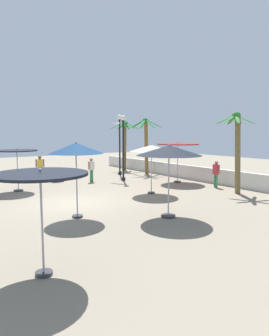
{
  "coord_description": "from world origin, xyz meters",
  "views": [
    {
      "loc": [
        12.46,
        -5.66,
        3.24
      ],
      "look_at": [
        0.0,
        3.32,
        1.4
      ],
      "focal_mm": 32.28,
      "sensor_mm": 36.0,
      "label": 1
    }
  ],
  "objects": [
    {
      "name": "boundary_wall",
      "position": [
        0.0,
        9.5,
        0.47
      ],
      "size": [
        25.2,
        0.3,
        0.95
      ],
      "primitive_type": "cube",
      "color": "silver",
      "rests_on": "ground_plane"
    },
    {
      "name": "patio_umbrella_3",
      "position": [
        5.95,
        -3.51,
        2.2
      ],
      "size": [
        2.09,
        2.09,
        2.45
      ],
      "color": "#333338",
      "rests_on": "ground_plane"
    },
    {
      "name": "patio_umbrella_5",
      "position": [
        -1.56,
        7.86,
        2.36
      ],
      "size": [
        2.66,
        2.66,
        2.6
      ],
      "color": "#333338",
      "rests_on": "ground_plane"
    },
    {
      "name": "patio_umbrella_1",
      "position": [
        -4.54,
        -1.28,
        2.07
      ],
      "size": [
        2.16,
        2.16,
        2.36
      ],
      "color": "#333338",
      "rests_on": "ground_plane"
    },
    {
      "name": "guest_1",
      "position": [
        -4.99,
        3.46,
        0.94
      ],
      "size": [
        0.34,
        0.53,
        1.56
      ],
      "color": "#3F8C59",
      "rests_on": "ground_plane"
    },
    {
      "name": "patio_umbrella_0",
      "position": [
        0.25,
        4.24,
        2.38
      ],
      "size": [
        2.28,
        2.28,
        2.62
      ],
      "color": "#333338",
      "rests_on": "ground_plane"
    },
    {
      "name": "lamp_post_0",
      "position": [
        -4.21,
        5.44,
        2.58
      ],
      "size": [
        0.36,
        0.36,
        4.31
      ],
      "color": "black",
      "rests_on": "ground_plane"
    },
    {
      "name": "ground_plane",
      "position": [
        0.0,
        0.0,
        0.0
      ],
      "size": [
        56.0,
        56.0,
        0.0
      ],
      "primitive_type": "plane",
      "color": "gray"
    },
    {
      "name": "palm_tree_0",
      "position": [
        -8.85,
        8.66,
        2.64
      ],
      "size": [
        2.69,
        2.59,
        4.19
      ],
      "color": "brown",
      "rests_on": "ground_plane"
    },
    {
      "name": "patio_umbrella_2",
      "position": [
        4.08,
        1.98,
        2.53
      ],
      "size": [
        2.47,
        2.47,
        2.8
      ],
      "color": "#333338",
      "rests_on": "ground_plane"
    },
    {
      "name": "patio_umbrella_4",
      "position": [
        2.09,
        -0.87,
        2.61
      ],
      "size": [
        2.05,
        2.05,
        2.89
      ],
      "color": "#333338",
      "rests_on": "ground_plane"
    },
    {
      "name": "lamp_post_2",
      "position": [
        -6.68,
        6.77,
        2.86
      ],
      "size": [
        0.39,
        0.39,
        4.51
      ],
      "color": "black",
      "rests_on": "ground_plane"
    },
    {
      "name": "guest_0",
      "position": [
        1.04,
        8.47,
        0.94
      ],
      "size": [
        0.55,
        0.29,
        1.56
      ],
      "color": "#3F8C59",
      "rests_on": "ground_plane"
    },
    {
      "name": "palm_tree_2",
      "position": [
        2.74,
        7.98,
        2.74
      ],
      "size": [
        2.03,
        2.08,
        4.32
      ],
      "color": "brown",
      "rests_on": "ground_plane"
    },
    {
      "name": "palm_tree_1",
      "position": [
        -6.04,
        8.76,
        2.8
      ],
      "size": [
        2.6,
        2.59,
        4.33
      ],
      "color": "brown",
      "rests_on": "ground_plane"
    },
    {
      "name": "seagull_0",
      "position": [
        -4.87,
        5.42,
        3.81
      ],
      "size": [
        1.31,
        0.6,
        0.14
      ],
      "color": "white"
    },
    {
      "name": "guest_2",
      "position": [
        -7.41,
        0.91,
        1.01
      ],
      "size": [
        0.33,
        0.54,
        1.67
      ],
      "color": "#D8333F",
      "rests_on": "ground_plane"
    },
    {
      "name": "planter",
      "position": [
        -6.4,
        1.65,
        0.38
      ],
      "size": [
        0.7,
        0.7,
        0.85
      ],
      "color": "brown",
      "rests_on": "ground_plane"
    }
  ]
}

